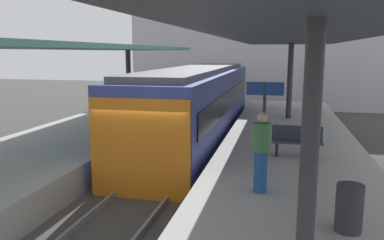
# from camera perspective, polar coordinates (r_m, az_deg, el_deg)

# --- Properties ---
(ground_plane) EXTENTS (80.00, 80.00, 0.00)m
(ground_plane) POSITION_cam_1_polar(r_m,az_deg,el_deg) (11.21, -5.71, -10.57)
(ground_plane) COLOR #383835
(platform_left) EXTENTS (4.40, 28.00, 1.00)m
(platform_left) POSITION_cam_1_polar(r_m,az_deg,el_deg) (12.74, -22.29, -6.38)
(platform_left) COLOR #9E9E99
(platform_left) RESTS_ON ground_plane
(platform_right) EXTENTS (4.40, 28.00, 1.00)m
(platform_right) POSITION_cam_1_polar(r_m,az_deg,el_deg) (10.51, 14.56, -9.36)
(platform_right) COLOR #9E9E99
(platform_right) RESTS_ON ground_plane
(track_ballast) EXTENTS (3.20, 28.00, 0.20)m
(track_ballast) POSITION_cam_1_polar(r_m,az_deg,el_deg) (11.17, -5.72, -10.09)
(track_ballast) COLOR #423F3D
(track_ballast) RESTS_ON ground_plane
(rail_near_side) EXTENTS (0.08, 28.00, 0.14)m
(rail_near_side) POSITION_cam_1_polar(r_m,az_deg,el_deg) (11.36, -9.22, -8.92)
(rail_near_side) COLOR slate
(rail_near_side) RESTS_ON track_ballast
(rail_far_side) EXTENTS (0.08, 28.00, 0.14)m
(rail_far_side) POSITION_cam_1_polar(r_m,az_deg,el_deg) (10.92, -2.10, -9.58)
(rail_far_side) COLOR slate
(rail_far_side) RESTS_ON track_ballast
(commuter_train) EXTENTS (2.78, 14.44, 3.10)m
(commuter_train) POSITION_cam_1_polar(r_m,az_deg,el_deg) (16.58, 0.96, 2.36)
(commuter_train) COLOR #38428C
(commuter_train) RESTS_ON track_ballast
(canopy_left) EXTENTS (4.18, 21.00, 3.19)m
(canopy_left) POSITION_cam_1_polar(r_m,az_deg,el_deg) (13.43, -19.84, 10.03)
(canopy_left) COLOR #333335
(canopy_left) RESTS_ON platform_left
(canopy_right) EXTENTS (4.18, 21.00, 3.50)m
(canopy_right) POSITION_cam_1_polar(r_m,az_deg,el_deg) (11.35, 15.25, 11.90)
(canopy_right) COLOR #333335
(canopy_right) RESTS_ON platform_right
(platform_bench) EXTENTS (1.40, 0.41, 0.86)m
(platform_bench) POSITION_cam_1_polar(r_m,az_deg,el_deg) (11.34, 15.22, -2.90)
(platform_bench) COLOR black
(platform_bench) RESTS_ON platform_right
(platform_sign) EXTENTS (0.90, 0.08, 2.21)m
(platform_sign) POSITION_cam_1_polar(r_m,az_deg,el_deg) (9.61, 10.65, 2.04)
(platform_sign) COLOR #262628
(platform_sign) RESTS_ON platform_right
(litter_bin) EXTENTS (0.44, 0.44, 0.80)m
(litter_bin) POSITION_cam_1_polar(r_m,az_deg,el_deg) (6.99, 22.18, -11.95)
(litter_bin) COLOR #2D2D30
(litter_bin) RESTS_ON platform_right
(passenger_near_bench) EXTENTS (0.36, 0.36, 1.71)m
(passenger_near_bench) POSITION_cam_1_polar(r_m,az_deg,el_deg) (8.19, 10.16, -4.57)
(passenger_near_bench) COLOR navy
(passenger_near_bench) RESTS_ON platform_right
(station_building_backdrop) EXTENTS (18.00, 6.00, 11.00)m
(station_building_backdrop) POSITION_cam_1_polar(r_m,az_deg,el_deg) (30.02, 10.03, 12.83)
(station_building_backdrop) COLOR #B7B2B7
(station_building_backdrop) RESTS_ON ground_plane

